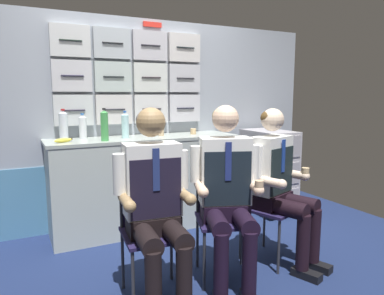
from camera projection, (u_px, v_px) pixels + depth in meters
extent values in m
cube|color=#18254A|center=(199.00, 274.00, 2.82)|extent=(4.80, 4.80, 0.04)
cube|color=#969EAB|center=(140.00, 122.00, 3.88)|extent=(4.20, 0.06, 2.15)
cube|color=teal|center=(143.00, 189.00, 3.96)|extent=(4.12, 0.01, 0.68)
cube|color=silver|center=(73.00, 110.00, 3.50)|extent=(0.37, 0.06, 0.30)
cylinder|color=#252130|center=(74.00, 110.00, 3.47)|extent=(0.21, 0.01, 0.01)
cube|color=silver|center=(114.00, 109.00, 3.67)|extent=(0.37, 0.06, 0.30)
cylinder|color=black|center=(115.00, 110.00, 3.64)|extent=(0.21, 0.01, 0.01)
cube|color=silver|center=(151.00, 109.00, 3.85)|extent=(0.37, 0.06, 0.30)
cylinder|color=#2A252A|center=(152.00, 109.00, 3.82)|extent=(0.21, 0.01, 0.01)
cube|color=silver|center=(184.00, 108.00, 4.03)|extent=(0.37, 0.06, 0.30)
cylinder|color=#1E1F2F|center=(186.00, 108.00, 3.99)|extent=(0.21, 0.01, 0.01)
cube|color=silver|center=(72.00, 76.00, 3.45)|extent=(0.37, 0.06, 0.30)
cylinder|color=#1E1C2F|center=(72.00, 76.00, 3.42)|extent=(0.21, 0.01, 0.01)
cube|color=#B0BEBA|center=(113.00, 77.00, 3.63)|extent=(0.37, 0.06, 0.30)
cylinder|color=#212629|center=(114.00, 77.00, 3.59)|extent=(0.21, 0.01, 0.01)
cube|color=silver|center=(150.00, 78.00, 3.80)|extent=(0.37, 0.06, 0.30)
cylinder|color=black|center=(151.00, 77.00, 3.77)|extent=(0.21, 0.01, 0.01)
cube|color=#B7B8C0|center=(184.00, 78.00, 3.98)|extent=(0.37, 0.06, 0.30)
cylinder|color=#232229|center=(186.00, 78.00, 3.94)|extent=(0.21, 0.01, 0.01)
cube|color=silver|center=(70.00, 41.00, 3.40)|extent=(0.37, 0.06, 0.30)
cylinder|color=#1D2923|center=(71.00, 40.00, 3.37)|extent=(0.21, 0.01, 0.01)
cube|color=#A8B1B7|center=(112.00, 43.00, 3.58)|extent=(0.37, 0.06, 0.30)
cylinder|color=#232528|center=(113.00, 43.00, 3.55)|extent=(0.21, 0.01, 0.01)
cube|color=#B8B5BD|center=(150.00, 46.00, 3.75)|extent=(0.37, 0.06, 0.30)
cylinder|color=#27252D|center=(151.00, 45.00, 3.72)|extent=(0.21, 0.01, 0.01)
cube|color=silver|center=(184.00, 48.00, 3.93)|extent=(0.37, 0.06, 0.30)
cylinder|color=#1D2528|center=(186.00, 47.00, 3.90)|extent=(0.21, 0.01, 0.01)
cube|color=red|center=(152.00, 25.00, 3.75)|extent=(0.20, 0.02, 0.05)
cube|color=#AAB3AC|center=(146.00, 184.00, 3.69)|extent=(1.87, 0.52, 0.92)
cube|color=#9AA49D|center=(145.00, 138.00, 3.62)|extent=(1.91, 0.53, 0.03)
sphere|color=black|center=(271.00, 217.00, 3.95)|extent=(0.07, 0.07, 0.07)
sphere|color=black|center=(293.00, 213.00, 4.09)|extent=(0.07, 0.07, 0.07)
sphere|color=black|center=(243.00, 204.00, 4.44)|extent=(0.07, 0.07, 0.07)
sphere|color=black|center=(263.00, 200.00, 4.58)|extent=(0.07, 0.07, 0.07)
cube|color=#B0ABB3|center=(268.00, 169.00, 4.19)|extent=(0.40, 0.64, 0.89)
cube|color=#9C979E|center=(286.00, 200.00, 3.95)|extent=(0.35, 0.01, 0.24)
cube|color=#9C979E|center=(287.00, 174.00, 3.91)|extent=(0.35, 0.01, 0.24)
cube|color=#9C979E|center=(288.00, 147.00, 3.86)|extent=(0.35, 0.01, 0.24)
cylinder|color=#28282D|center=(287.00, 135.00, 3.87)|extent=(0.32, 0.02, 0.02)
cylinder|color=#2D2D33|center=(133.00, 284.00, 2.21)|extent=(0.02, 0.02, 0.43)
cylinder|color=#2D2D33|center=(188.00, 274.00, 2.33)|extent=(0.02, 0.02, 0.43)
cylinder|color=#2D2D33|center=(123.00, 259.00, 2.54)|extent=(0.02, 0.02, 0.43)
cylinder|color=#2D2D33|center=(171.00, 252.00, 2.67)|extent=(0.02, 0.02, 0.43)
cube|color=#1F193D|center=(154.00, 234.00, 2.40)|extent=(0.44, 0.44, 0.02)
cube|color=#1F193D|center=(146.00, 196.00, 2.55)|extent=(0.37, 0.06, 0.40)
cylinder|color=#2D2D33|center=(121.00, 199.00, 2.48)|extent=(0.02, 0.02, 0.40)
cylinder|color=#2D2D33|center=(171.00, 194.00, 2.60)|extent=(0.02, 0.02, 0.40)
cylinder|color=black|center=(153.00, 286.00, 2.08)|extent=(0.10, 0.10, 0.42)
cylinder|color=black|center=(184.00, 280.00, 2.15)|extent=(0.10, 0.10, 0.42)
cylinder|color=black|center=(146.00, 237.00, 2.20)|extent=(0.17, 0.39, 0.13)
cylinder|color=black|center=(175.00, 233.00, 2.27)|extent=(0.17, 0.39, 0.13)
cube|color=black|center=(153.00, 224.00, 2.39)|extent=(0.36, 0.23, 0.12)
cube|color=white|center=(152.00, 179.00, 2.37)|extent=(0.38, 0.24, 0.48)
cube|color=black|center=(156.00, 189.00, 2.28)|extent=(0.33, 0.04, 0.39)
cube|color=navy|center=(156.00, 170.00, 2.25)|extent=(0.04, 0.01, 0.27)
cylinder|color=white|center=(119.00, 174.00, 2.29)|extent=(0.08, 0.08, 0.26)
cylinder|color=#9D7D54|center=(126.00, 201.00, 2.22)|extent=(0.09, 0.25, 0.07)
sphere|color=#9D7D54|center=(130.00, 206.00, 2.12)|extent=(0.08, 0.08, 0.08)
cylinder|color=white|center=(182.00, 169.00, 2.44)|extent=(0.08, 0.08, 0.26)
cylinder|color=#9D7D54|center=(185.00, 195.00, 2.35)|extent=(0.09, 0.25, 0.07)
sphere|color=#9D7D54|center=(191.00, 200.00, 2.25)|extent=(0.08, 0.08, 0.08)
sphere|color=#9D7D54|center=(151.00, 122.00, 2.31)|extent=(0.19, 0.19, 0.19)
ellipsoid|color=gray|center=(150.00, 119.00, 2.32)|extent=(0.20, 0.19, 0.13)
cylinder|color=#2D2D33|center=(204.00, 262.00, 2.51)|extent=(0.02, 0.02, 0.43)
cylinder|color=#2D2D33|center=(254.00, 259.00, 2.55)|extent=(0.02, 0.02, 0.43)
cylinder|color=#2D2D33|center=(197.00, 241.00, 2.86)|extent=(0.02, 0.02, 0.43)
cylinder|color=#2D2D33|center=(242.00, 239.00, 2.90)|extent=(0.02, 0.02, 0.43)
cube|color=#1F193D|center=(225.00, 220.00, 2.67)|extent=(0.51, 0.51, 0.02)
cube|color=#1F193D|center=(220.00, 186.00, 2.83)|extent=(0.36, 0.15, 0.40)
cylinder|color=#2D2D33|center=(198.00, 187.00, 2.80)|extent=(0.02, 0.02, 0.40)
cylinder|color=#2D2D33|center=(243.00, 186.00, 2.84)|extent=(0.02, 0.02, 0.40)
cylinder|color=black|center=(221.00, 264.00, 2.35)|extent=(0.10, 0.10, 0.42)
cylinder|color=black|center=(249.00, 263.00, 2.37)|extent=(0.10, 0.10, 0.42)
cylinder|color=black|center=(217.00, 221.00, 2.48)|extent=(0.25, 0.41, 0.13)
cylinder|color=black|center=(243.00, 220.00, 2.50)|extent=(0.25, 0.41, 0.13)
cube|color=black|center=(225.00, 211.00, 2.66)|extent=(0.39, 0.30, 0.12)
cube|color=white|center=(225.00, 170.00, 2.64)|extent=(0.41, 0.31, 0.49)
cube|color=black|center=(228.00, 179.00, 2.54)|extent=(0.32, 0.12, 0.39)
cube|color=navy|center=(228.00, 161.00, 2.51)|extent=(0.04, 0.02, 0.27)
cylinder|color=white|center=(196.00, 164.00, 2.60)|extent=(0.08, 0.08, 0.26)
cylinder|color=beige|center=(201.00, 188.00, 2.52)|extent=(0.15, 0.25, 0.07)
sphere|color=beige|center=(203.00, 192.00, 2.41)|extent=(0.08, 0.08, 0.08)
cylinder|color=white|center=(253.00, 163.00, 2.65)|extent=(0.08, 0.08, 0.26)
cylinder|color=beige|center=(254.00, 186.00, 2.57)|extent=(0.15, 0.25, 0.07)
sphere|color=beige|center=(259.00, 191.00, 2.46)|extent=(0.08, 0.08, 0.08)
cylinder|color=tan|center=(259.00, 185.00, 2.45)|extent=(0.06, 0.06, 0.06)
sphere|color=beige|center=(226.00, 119.00, 2.58)|extent=(0.19, 0.19, 0.19)
ellipsoid|color=tan|center=(225.00, 116.00, 2.59)|extent=(0.24, 0.23, 0.13)
cylinder|color=#2D2D33|center=(279.00, 247.00, 2.74)|extent=(0.02, 0.02, 0.43)
cylinder|color=#2D2D33|center=(301.00, 234.00, 3.00)|extent=(0.02, 0.02, 0.43)
cylinder|color=#2D2D33|center=(240.00, 235.00, 2.99)|extent=(0.02, 0.02, 0.43)
cylinder|color=#2D2D33|center=(264.00, 223.00, 3.25)|extent=(0.02, 0.02, 0.43)
cube|color=#1F193D|center=(272.00, 208.00, 2.96)|extent=(0.51, 0.51, 0.02)
cube|color=#1F193D|center=(253.00, 179.00, 3.06)|extent=(0.36, 0.15, 0.40)
cylinder|color=#2D2D33|center=(241.00, 183.00, 2.93)|extent=(0.02, 0.02, 0.40)
cylinder|color=#2D2D33|center=(266.00, 176.00, 3.18)|extent=(0.02, 0.02, 0.40)
cube|color=black|center=(306.00, 274.00, 2.71)|extent=(0.16, 0.24, 0.06)
cube|color=black|center=(317.00, 266.00, 2.83)|extent=(0.16, 0.24, 0.06)
cylinder|color=black|center=(303.00, 242.00, 2.70)|extent=(0.10, 0.10, 0.42)
cylinder|color=black|center=(314.00, 236.00, 2.83)|extent=(0.10, 0.10, 0.42)
cylinder|color=black|center=(284.00, 208.00, 2.78)|extent=(0.25, 0.39, 0.13)
cylinder|color=black|center=(296.00, 203.00, 2.91)|extent=(0.25, 0.39, 0.13)
cube|color=black|center=(272.00, 200.00, 2.95)|extent=(0.38, 0.30, 0.12)
cube|color=white|center=(271.00, 164.00, 2.92)|extent=(0.39, 0.30, 0.46)
cube|color=black|center=(282.00, 171.00, 2.86)|extent=(0.31, 0.12, 0.37)
cube|color=navy|center=(283.00, 156.00, 2.84)|extent=(0.04, 0.02, 0.26)
cylinder|color=white|center=(257.00, 162.00, 2.77)|extent=(0.08, 0.08, 0.25)
cylinder|color=beige|center=(270.00, 182.00, 2.74)|extent=(0.14, 0.24, 0.07)
sphere|color=beige|center=(282.00, 184.00, 2.66)|extent=(0.08, 0.08, 0.08)
cylinder|color=white|center=(284.00, 155.00, 3.06)|extent=(0.08, 0.08, 0.25)
cylinder|color=beige|center=(293.00, 174.00, 3.00)|extent=(0.14, 0.24, 0.07)
sphere|color=beige|center=(305.00, 176.00, 2.93)|extent=(0.08, 0.08, 0.08)
cylinder|color=tan|center=(305.00, 171.00, 2.92)|extent=(0.06, 0.06, 0.06)
sphere|color=beige|center=(273.00, 120.00, 2.87)|extent=(0.18, 0.18, 0.18)
ellipsoid|color=brown|center=(271.00, 118.00, 2.88)|extent=(0.22, 0.22, 0.13)
cylinder|color=silver|center=(64.00, 127.00, 3.37)|extent=(0.08, 0.08, 0.25)
cone|color=silver|center=(63.00, 112.00, 3.35)|extent=(0.08, 0.08, 0.02)
cylinder|color=red|center=(63.00, 110.00, 3.35)|extent=(0.04, 0.04, 0.02)
cylinder|color=#449F50|center=(105.00, 127.00, 3.29)|extent=(0.07, 0.07, 0.26)
cone|color=#449F50|center=(104.00, 111.00, 3.27)|extent=(0.07, 0.07, 0.02)
cylinder|color=black|center=(104.00, 109.00, 3.27)|extent=(0.03, 0.03, 0.02)
cylinder|color=#ACDCE3|center=(125.00, 127.00, 3.51)|extent=(0.07, 0.07, 0.22)
cone|color=#ACDCE3|center=(125.00, 114.00, 3.49)|extent=(0.07, 0.07, 0.02)
cylinder|color=blue|center=(125.00, 112.00, 3.48)|extent=(0.03, 0.03, 0.02)
cylinder|color=silver|center=(83.00, 128.00, 3.48)|extent=(0.07, 0.07, 0.20)
cone|color=silver|center=(82.00, 116.00, 3.46)|extent=(0.07, 0.07, 0.02)
cylinder|color=#3373C7|center=(82.00, 114.00, 3.46)|extent=(0.03, 0.03, 0.02)
cylinder|color=tan|center=(193.00, 131.00, 3.87)|extent=(0.06, 0.06, 0.06)
cylinder|color=#382114|center=(193.00, 129.00, 3.87)|extent=(0.05, 0.05, 0.01)
cylinder|color=tan|center=(161.00, 131.00, 3.72)|extent=(0.06, 0.06, 0.09)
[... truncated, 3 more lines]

